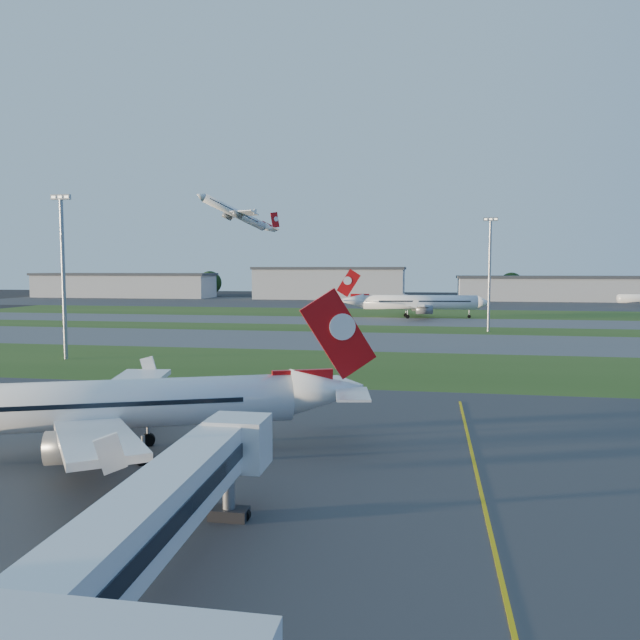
% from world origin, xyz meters
% --- Properties ---
extents(ground, '(700.00, 700.00, 0.00)m').
position_xyz_m(ground, '(0.00, 0.00, 0.00)').
color(ground, black).
rests_on(ground, ground).
extents(apron_near, '(300.00, 70.00, 0.01)m').
position_xyz_m(apron_near, '(0.00, 0.00, 0.01)').
color(apron_near, '#333335').
rests_on(apron_near, ground).
extents(grass_strip_a, '(300.00, 34.00, 0.01)m').
position_xyz_m(grass_strip_a, '(0.00, 52.00, 0.01)').
color(grass_strip_a, '#304D19').
rests_on(grass_strip_a, ground).
extents(taxiway_a, '(300.00, 32.00, 0.01)m').
position_xyz_m(taxiway_a, '(0.00, 85.00, 0.01)').
color(taxiway_a, '#515154').
rests_on(taxiway_a, ground).
extents(grass_strip_b, '(300.00, 18.00, 0.01)m').
position_xyz_m(grass_strip_b, '(0.00, 110.00, 0.01)').
color(grass_strip_b, '#304D19').
rests_on(grass_strip_b, ground).
extents(taxiway_b, '(300.00, 26.00, 0.01)m').
position_xyz_m(taxiway_b, '(0.00, 132.00, 0.01)').
color(taxiway_b, '#515154').
rests_on(taxiway_b, ground).
extents(grass_strip_c, '(300.00, 40.00, 0.01)m').
position_xyz_m(grass_strip_c, '(0.00, 165.00, 0.01)').
color(grass_strip_c, '#304D19').
rests_on(grass_strip_c, ground).
extents(apron_far, '(400.00, 80.00, 0.01)m').
position_xyz_m(apron_far, '(0.00, 225.00, 0.01)').
color(apron_far, '#333335').
rests_on(apron_far, ground).
extents(yellow_line, '(0.25, 60.00, 0.02)m').
position_xyz_m(yellow_line, '(5.00, 0.00, 0.00)').
color(yellow_line, gold).
rests_on(yellow_line, ground).
extents(jet_bridge, '(4.20, 26.90, 6.20)m').
position_xyz_m(jet_bridge, '(-9.81, -15.24, 4.01)').
color(jet_bridge, silver).
rests_on(jet_bridge, ground).
extents(airliner_parked, '(34.53, 29.28, 11.34)m').
position_xyz_m(airliner_parked, '(-22.50, 5.09, 3.98)').
color(airliner_parked, white).
rests_on(airliner_parked, ground).
extents(airliner_taxiing, '(40.77, 34.40, 12.74)m').
position_xyz_m(airliner_taxiing, '(-1.32, 145.95, 4.47)').
color(airliner_taxiing, white).
rests_on(airliner_taxiing, ground).
extents(airliner_departing, '(28.89, 25.57, 11.35)m').
position_xyz_m(airliner_departing, '(-79.73, 218.97, 37.96)').
color(airliner_departing, white).
extents(light_mast_west, '(3.20, 0.70, 25.80)m').
position_xyz_m(light_mast_west, '(-55.00, 52.00, 14.81)').
color(light_mast_west, gray).
rests_on(light_mast_west, ground).
extents(light_mast_centre, '(3.20, 0.70, 25.80)m').
position_xyz_m(light_mast_centre, '(15.00, 108.00, 14.81)').
color(light_mast_centre, gray).
rests_on(light_mast_centre, ground).
extents(hangar_far_west, '(91.80, 23.00, 12.20)m').
position_xyz_m(hangar_far_west, '(-150.00, 255.00, 6.14)').
color(hangar_far_west, '#A6A9AE').
rests_on(hangar_far_west, ground).
extents(hangar_west, '(71.40, 23.00, 15.20)m').
position_xyz_m(hangar_west, '(-45.00, 255.00, 7.64)').
color(hangar_west, '#A6A9AE').
rests_on(hangar_west, ground).
extents(hangar_east, '(81.60, 23.00, 11.20)m').
position_xyz_m(hangar_east, '(55.00, 255.00, 5.64)').
color(hangar_east, '#A6A9AE').
rests_on(hangar_east, ground).
extents(tree_far_west, '(11.00, 11.00, 12.00)m').
position_xyz_m(tree_far_west, '(-190.00, 268.00, 6.49)').
color(tree_far_west, black).
rests_on(tree_far_west, ground).
extents(tree_west, '(12.10, 12.10, 13.20)m').
position_xyz_m(tree_west, '(-110.00, 270.00, 7.14)').
color(tree_west, black).
rests_on(tree_west, ground).
extents(tree_mid_west, '(9.90, 9.90, 10.80)m').
position_xyz_m(tree_mid_west, '(-20.00, 266.00, 5.84)').
color(tree_mid_west, black).
rests_on(tree_mid_west, ground).
extents(tree_mid_east, '(11.55, 11.55, 12.60)m').
position_xyz_m(tree_mid_east, '(40.00, 269.00, 6.81)').
color(tree_mid_east, black).
rests_on(tree_mid_east, ground).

